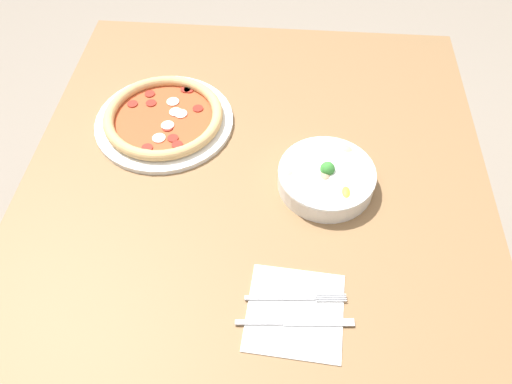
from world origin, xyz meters
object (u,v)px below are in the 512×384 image
Objects in this scene: pizza at (164,118)px; bowl at (326,177)px; knife at (289,322)px; fork at (294,298)px.

bowl is (0.17, 0.39, 0.01)m from pizza.
fork is at bearing 76.86° from knife.
knife is (0.50, 0.33, -0.01)m from pizza.
fork and knife have the same top height.
fork is 0.05m from knife.
bowl is 0.34m from knife.
pizza is 1.77× the size of fork.
pizza is at bearing -113.03° from bowl.
pizza is 0.43m from bowl.
pizza reaches higher than fork.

